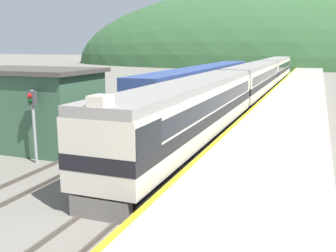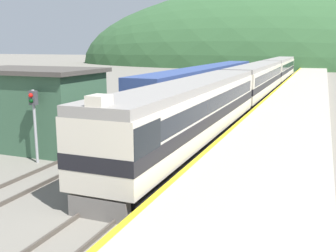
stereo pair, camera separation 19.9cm
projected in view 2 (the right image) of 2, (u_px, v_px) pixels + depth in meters
track_main at (274, 85)px, 59.40m from camera, size 1.52×180.00×0.16m
track_siding at (242, 84)px, 61.09m from camera, size 1.52×180.00×0.16m
platform at (297, 101)px, 39.42m from camera, size 5.83×140.00×0.90m
distant_hills at (301, 65)px, 124.42m from camera, size 153.93×69.27×51.21m
station_shed at (33, 107)px, 23.13m from camera, size 7.93×4.98×4.63m
express_train_lead_car at (193, 112)px, 22.81m from camera, size 2.96×21.89×4.29m
carriage_second at (257, 80)px, 44.24m from camera, size 2.95×22.88×3.93m
carriage_third at (280, 69)px, 65.90m from camera, size 2.95×22.88×3.93m
siding_train at (207, 84)px, 42.25m from camera, size 2.90×34.10×3.76m
signal_post_siding at (34, 111)px, 19.68m from camera, size 0.36×0.42×3.76m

